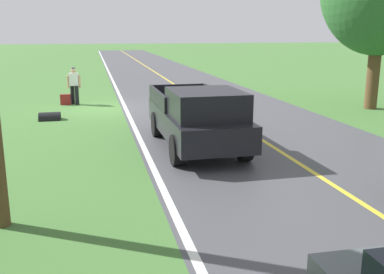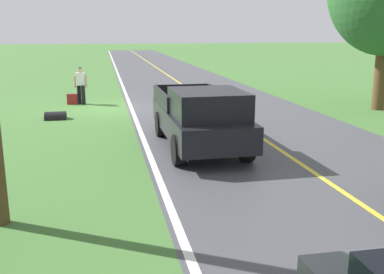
% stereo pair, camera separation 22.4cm
% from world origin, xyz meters
% --- Properties ---
extents(ground_plane, '(200.00, 200.00, 0.00)m').
position_xyz_m(ground_plane, '(0.00, 0.00, 0.00)').
color(ground_plane, '#427033').
extents(road_surface, '(7.85, 120.00, 0.00)m').
position_xyz_m(road_surface, '(-4.68, 0.00, 0.00)').
color(road_surface, '#47474C').
rests_on(road_surface, ground).
extents(lane_edge_line, '(0.16, 117.60, 0.00)m').
position_xyz_m(lane_edge_line, '(-0.93, 0.00, 0.01)').
color(lane_edge_line, silver).
rests_on(lane_edge_line, ground).
extents(lane_centre_line, '(0.14, 117.60, 0.00)m').
position_xyz_m(lane_centre_line, '(-4.68, 0.00, 0.01)').
color(lane_centre_line, gold).
rests_on(lane_centre_line, ground).
extents(hitchhiker_walking, '(0.62, 0.53, 1.75)m').
position_xyz_m(hitchhiker_walking, '(1.27, -1.39, 0.98)').
color(hitchhiker_walking, black).
rests_on(hitchhiker_walking, ground).
extents(suitcase_carried, '(0.47, 0.23, 0.49)m').
position_xyz_m(suitcase_carried, '(1.69, -1.34, 0.24)').
color(suitcase_carried, maroon).
rests_on(suitcase_carried, ground).
extents(pickup_truck_passing, '(2.14, 5.42, 1.82)m').
position_xyz_m(pickup_truck_passing, '(-2.46, 7.67, 0.97)').
color(pickup_truck_passing, black).
rests_on(pickup_truck_passing, ground).
extents(drainage_culvert, '(0.80, 0.60, 0.60)m').
position_xyz_m(drainage_culvert, '(2.11, 2.22, 0.00)').
color(drainage_culvert, black).
rests_on(drainage_culvert, ground).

